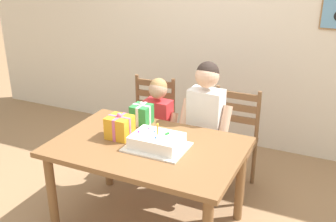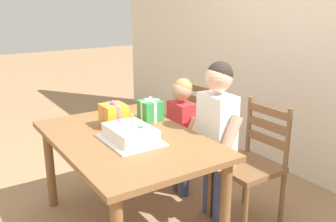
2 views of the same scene
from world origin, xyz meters
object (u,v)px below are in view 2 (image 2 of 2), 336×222
dining_table (127,149)px  chair_right (251,164)px  gift_box_red_large (114,115)px  child_younger (181,126)px  gift_box_beside_cake (150,110)px  chair_left (187,132)px  birthday_cake (130,134)px  child_older (217,126)px

dining_table → chair_right: 0.93m
dining_table → gift_box_red_large: (-0.25, 0.02, 0.18)m
gift_box_red_large → child_younger: child_younger is taller
gift_box_beside_cake → chair_left: chair_left is taller
birthday_cake → gift_box_red_large: bearing=173.7°
gift_box_beside_cake → birthday_cake: bearing=-47.7°
birthday_cake → chair_left: bearing=120.9°
child_younger → dining_table: bearing=-70.6°
child_older → dining_table: bearing=-110.2°
child_younger → chair_right: bearing=17.5°
gift_box_beside_cake → child_older: size_ratio=0.16×
chair_left → birthday_cake: bearing=-59.1°
birthday_cake → child_older: size_ratio=0.36×
gift_box_beside_cake → chair_left: bearing=110.9°
birthday_cake → dining_table: bearing=171.0°
gift_box_red_large → chair_left: 0.88m
gift_box_beside_cake → child_older: bearing=33.3°
gift_box_beside_cake → chair_left: 0.63m
child_younger → gift_box_red_large: bearing=-92.7°
gift_box_red_large → child_younger: 0.63m
gift_box_red_large → child_older: (0.48, 0.60, -0.06)m
chair_right → child_older: (-0.18, -0.20, 0.28)m
gift_box_red_large → child_older: size_ratio=0.17×
dining_table → gift_box_red_large: bearing=174.6°
chair_left → child_younger: bearing=-45.8°
birthday_cake → gift_box_beside_cake: 0.46m
chair_right → birthday_cake: bearing=-111.0°
gift_box_red_large → gift_box_beside_cake: gift_box_red_large is taller
dining_table → birthday_cake: birthday_cake is taller
birthday_cake → child_older: bearing=77.4°
dining_table → gift_box_beside_cake: 0.43m
child_younger → birthday_cake: bearing=-64.3°
birthday_cake → chair_left: size_ratio=0.48×
birthday_cake → gift_box_red_large: size_ratio=2.13×
gift_box_beside_cake → child_younger: size_ratio=0.19×
gift_box_red_large → chair_left: gift_box_red_large is taller
chair_right → child_younger: (-0.63, -0.20, 0.16)m
gift_box_red_large → child_younger: size_ratio=0.20×
dining_table → child_older: 0.68m
gift_box_beside_cake → chair_left: size_ratio=0.21×
gift_box_beside_cake → gift_box_red_large: bearing=-94.8°
birthday_cake → gift_box_red_large: 0.34m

